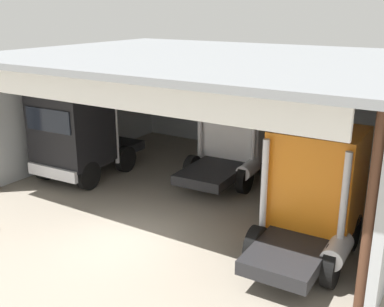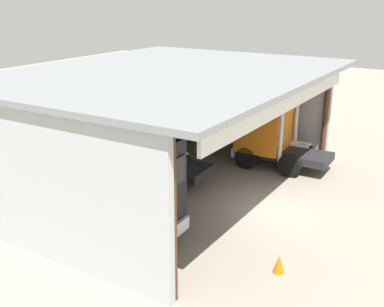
{
  "view_description": "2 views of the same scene",
  "coord_description": "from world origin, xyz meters",
  "px_view_note": "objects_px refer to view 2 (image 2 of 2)",
  "views": [
    {
      "loc": [
        8.27,
        -9.43,
        6.59
      ],
      "look_at": [
        0.0,
        3.66,
        1.7
      ],
      "focal_mm": 43.27,
      "sensor_mm": 36.0,
      "label": 1
    },
    {
      "loc": [
        -15.98,
        -6.16,
        7.99
      ],
      "look_at": [
        0.0,
        3.66,
        1.7
      ],
      "focal_mm": 44.78,
      "sensor_mm": 36.0,
      "label": 2
    }
  ],
  "objects_px": {
    "truck_black_center_left_bay": "(129,193)",
    "tool_cart": "(136,145)",
    "truck_white_center_bay": "(135,140)",
    "traffic_cone": "(279,264)",
    "truck_orange_center_right_bay": "(269,129)",
    "oil_drum": "(131,143)"
  },
  "relations": [
    {
      "from": "traffic_cone",
      "to": "oil_drum",
      "type": "bearing_deg",
      "value": 58.22
    },
    {
      "from": "truck_white_center_bay",
      "to": "tool_cart",
      "type": "distance_m",
      "value": 3.39
    },
    {
      "from": "truck_orange_center_right_bay",
      "to": "oil_drum",
      "type": "distance_m",
      "value": 7.39
    },
    {
      "from": "oil_drum",
      "to": "traffic_cone",
      "type": "xyz_separation_m",
      "value": [
        -6.87,
        -11.09,
        -0.15
      ]
    },
    {
      "from": "oil_drum",
      "to": "traffic_cone",
      "type": "distance_m",
      "value": 13.04
    },
    {
      "from": "tool_cart",
      "to": "traffic_cone",
      "type": "xyz_separation_m",
      "value": [
        -6.61,
        -10.54,
        -0.22
      ]
    },
    {
      "from": "tool_cart",
      "to": "truck_black_center_left_bay",
      "type": "bearing_deg",
      "value": -143.12
    },
    {
      "from": "truck_orange_center_right_bay",
      "to": "oil_drum",
      "type": "xyz_separation_m",
      "value": [
        -1.88,
        7.01,
        -1.39
      ]
    },
    {
      "from": "truck_white_center_bay",
      "to": "tool_cart",
      "type": "xyz_separation_m",
      "value": [
        2.49,
        1.95,
        -1.21
      ]
    },
    {
      "from": "truck_white_center_bay",
      "to": "truck_orange_center_right_bay",
      "type": "distance_m",
      "value": 6.46
    },
    {
      "from": "truck_orange_center_right_bay",
      "to": "traffic_cone",
      "type": "xyz_separation_m",
      "value": [
        -8.75,
        -4.07,
        -1.54
      ]
    },
    {
      "from": "truck_black_center_left_bay",
      "to": "truck_orange_center_right_bay",
      "type": "relative_size",
      "value": 1.08
    },
    {
      "from": "truck_white_center_bay",
      "to": "truck_orange_center_right_bay",
      "type": "xyz_separation_m",
      "value": [
        4.63,
        -4.51,
        0.11
      ]
    },
    {
      "from": "truck_black_center_left_bay",
      "to": "oil_drum",
      "type": "distance_m",
      "value": 10.19
    },
    {
      "from": "truck_black_center_left_bay",
      "to": "tool_cart",
      "type": "xyz_separation_m",
      "value": [
        7.64,
        5.73,
        -1.39
      ]
    },
    {
      "from": "truck_white_center_bay",
      "to": "traffic_cone",
      "type": "distance_m",
      "value": 9.63
    },
    {
      "from": "truck_black_center_left_bay",
      "to": "tool_cart",
      "type": "relative_size",
      "value": 4.89
    },
    {
      "from": "tool_cart",
      "to": "oil_drum",
      "type": "bearing_deg",
      "value": 64.85
    },
    {
      "from": "truck_orange_center_right_bay",
      "to": "truck_black_center_left_bay",
      "type": "bearing_deg",
      "value": 174.49
    },
    {
      "from": "tool_cart",
      "to": "traffic_cone",
      "type": "height_order",
      "value": "tool_cart"
    },
    {
      "from": "truck_white_center_bay",
      "to": "traffic_cone",
      "type": "bearing_deg",
      "value": -118.61
    },
    {
      "from": "truck_black_center_left_bay",
      "to": "oil_drum",
      "type": "bearing_deg",
      "value": -144.37
    }
  ]
}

